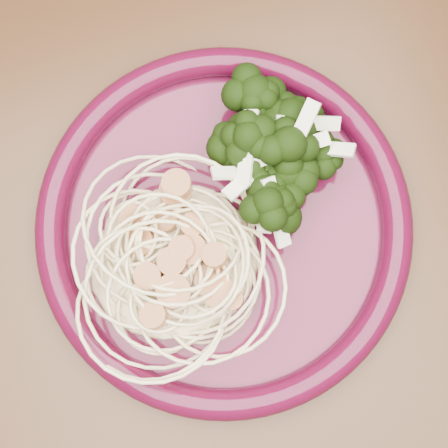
% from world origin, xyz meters
% --- Properties ---
extents(dining_table, '(1.20, 0.80, 0.75)m').
position_xyz_m(dining_table, '(0.00, 0.00, 0.65)').
color(dining_table, '#472814').
rests_on(dining_table, ground).
extents(dinner_plate, '(0.37, 0.37, 0.02)m').
position_xyz_m(dinner_plate, '(-0.02, 0.02, 0.76)').
color(dinner_plate, '#4A0C24').
rests_on(dinner_plate, dining_table).
extents(spaghetti_pile, '(0.16, 0.15, 0.03)m').
position_xyz_m(spaghetti_pile, '(-0.07, 0.00, 0.77)').
color(spaghetti_pile, '#F9E7B1').
rests_on(spaghetti_pile, dinner_plate).
extents(scallop_cluster, '(0.15, 0.15, 0.04)m').
position_xyz_m(scallop_cluster, '(-0.07, 0.00, 0.81)').
color(scallop_cluster, '#BE7B47').
rests_on(scallop_cluster, spaghetti_pile).
extents(broccoli_pile, '(0.13, 0.17, 0.05)m').
position_xyz_m(broccoli_pile, '(0.03, 0.04, 0.78)').
color(broccoli_pile, black).
rests_on(broccoli_pile, dinner_plate).
extents(onion_garnish, '(0.09, 0.11, 0.06)m').
position_xyz_m(onion_garnish, '(0.03, 0.04, 0.81)').
color(onion_garnish, '#EAE9C4').
rests_on(onion_garnish, broccoli_pile).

